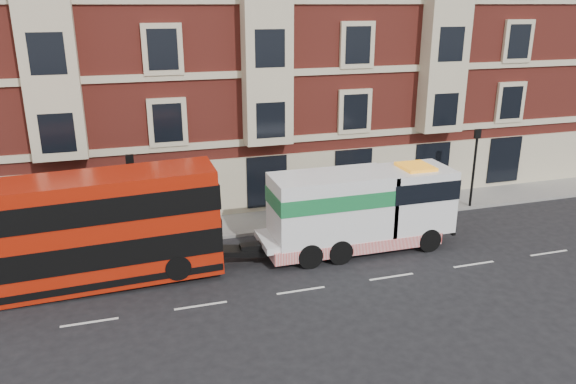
# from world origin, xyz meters

# --- Properties ---
(ground) EXTENTS (120.00, 120.00, 0.00)m
(ground) POSITION_xyz_m (0.00, 0.00, 0.00)
(ground) COLOR black
(ground) RESTS_ON ground
(sidewalk) EXTENTS (90.00, 3.00, 0.15)m
(sidewalk) POSITION_xyz_m (0.00, 7.50, 0.07)
(sidewalk) COLOR slate
(sidewalk) RESTS_ON ground
(victorian_terrace) EXTENTS (45.00, 12.00, 20.40)m
(victorian_terrace) POSITION_xyz_m (0.50, 15.00, 10.07)
(victorian_terrace) COLOR maroon
(victorian_terrace) RESTS_ON ground
(lamp_post_west) EXTENTS (0.35, 0.15, 4.35)m
(lamp_post_west) POSITION_xyz_m (-6.00, 6.20, 2.68)
(lamp_post_west) COLOR black
(lamp_post_west) RESTS_ON sidewalk
(lamp_post_east) EXTENTS (0.35, 0.15, 4.35)m
(lamp_post_east) POSITION_xyz_m (12.00, 6.20, 2.68)
(lamp_post_east) COLOR black
(lamp_post_east) RESTS_ON sidewalk
(double_decker_bus) EXTENTS (11.23, 2.58, 4.55)m
(double_decker_bus) POSITION_xyz_m (-8.38, 2.99, 2.41)
(double_decker_bus) COLOR #A81B09
(double_decker_bus) RESTS_ON ground
(tow_truck) EXTENTS (9.00, 2.66, 3.75)m
(tow_truck) POSITION_xyz_m (3.68, 2.99, 1.99)
(tow_truck) COLOR white
(tow_truck) RESTS_ON ground
(pedestrian) EXTENTS (0.64, 0.49, 1.56)m
(pedestrian) POSITION_xyz_m (-8.08, 6.15, 0.93)
(pedestrian) COLOR #1B2936
(pedestrian) RESTS_ON sidewalk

